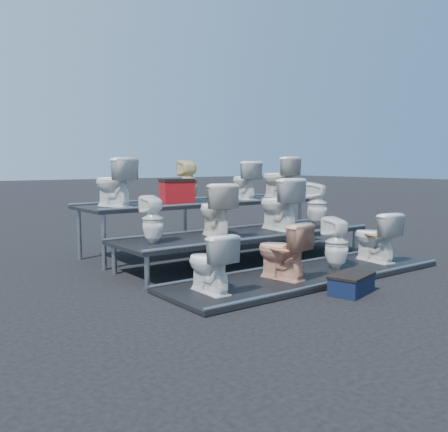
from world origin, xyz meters
TOP-DOWN VIEW (x-y plane):
  - ground at (0.00, 0.00)m, footprint 80.00×80.00m
  - tier_front at (0.00, -1.30)m, footprint 4.20×1.20m
  - tier_mid at (0.00, 0.00)m, footprint 4.20×1.20m
  - tier_back at (0.00, 1.30)m, footprint 4.20×1.20m
  - toilet_0 at (-1.61, -1.30)m, footprint 0.39×0.68m
  - toilet_1 at (-0.49, -1.30)m, footprint 0.51×0.77m
  - toilet_2 at (0.55, -1.30)m, footprint 0.34×0.35m
  - toilet_3 at (1.42, -1.30)m, footprint 0.50×0.78m
  - toilet_4 at (-1.63, 0.00)m, footprint 0.29×0.30m
  - toilet_5 at (-0.59, 0.00)m, footprint 0.63×0.86m
  - toilet_6 at (0.66, 0.00)m, footprint 0.56×0.87m
  - toilet_7 at (1.56, 0.00)m, footprint 0.44×0.45m
  - toilet_8 at (-1.59, 1.30)m, footprint 0.56×0.81m
  - toilet_9 at (-0.23, 1.30)m, footprint 0.39×0.40m
  - toilet_10 at (1.01, 1.30)m, footprint 0.54×0.76m
  - toilet_11 at (1.87, 1.30)m, footprint 0.48×0.80m
  - red_crate at (-0.48, 1.26)m, footprint 0.59×0.51m
  - step_stool at (-0.19, -2.17)m, footprint 0.64×0.48m

SIDE VIEW (x-z plane):
  - ground at x=0.00m, z-range 0.00..0.00m
  - tier_front at x=0.00m, z-range 0.00..0.06m
  - step_stool at x=-0.19m, z-range 0.00..0.21m
  - tier_mid at x=0.00m, z-range 0.00..0.46m
  - toilet_0 at x=-1.61m, z-range 0.06..0.75m
  - toilet_2 at x=0.55m, z-range 0.06..0.78m
  - toilet_1 at x=-0.49m, z-range 0.06..0.79m
  - tier_back at x=0.00m, z-range 0.00..0.86m
  - toilet_3 at x=1.42m, z-range 0.06..0.81m
  - toilet_4 at x=-1.63m, z-range 0.46..1.10m
  - toilet_7 at x=1.56m, z-range 0.46..1.21m
  - toilet_5 at x=-0.59m, z-range 0.46..1.25m
  - toilet_6 at x=0.66m, z-range 0.46..1.30m
  - red_crate at x=-0.48m, z-range 0.86..1.22m
  - toilet_10 at x=1.01m, z-range 0.86..1.56m
  - toilet_9 at x=-0.23m, z-range 0.86..1.59m
  - toilet_8 at x=-1.59m, z-range 0.86..1.61m
  - toilet_11 at x=1.87m, z-range 0.86..1.65m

